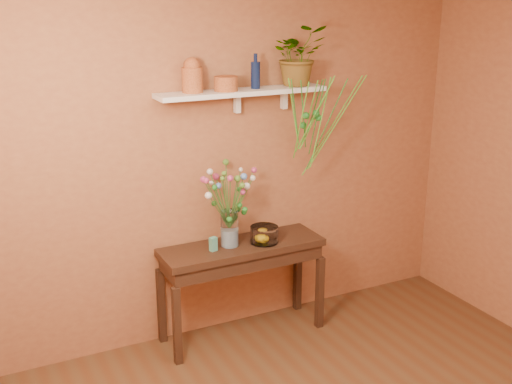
% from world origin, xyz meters
% --- Properties ---
extents(room, '(4.04, 4.04, 2.70)m').
position_xyz_m(room, '(0.00, 0.00, 1.35)').
color(room, '#4E2B16').
rests_on(room, ground).
extents(sideboard, '(1.27, 0.41, 0.77)m').
position_xyz_m(sideboard, '(-0.01, 1.78, 0.66)').
color(sideboard, '#3A1F16').
rests_on(sideboard, ground).
extents(wall_shelf, '(1.30, 0.24, 0.19)m').
position_xyz_m(wall_shelf, '(0.06, 1.87, 1.92)').
color(wall_shelf, white).
rests_on(wall_shelf, room).
extents(terracotta_jug, '(0.16, 0.16, 0.25)m').
position_xyz_m(terracotta_jug, '(-0.33, 1.89, 2.06)').
color(terracotta_jug, '#B86139').
rests_on(terracotta_jug, wall_shelf).
extents(terracotta_pot, '(0.21, 0.21, 0.10)m').
position_xyz_m(terracotta_pot, '(-0.09, 1.86, 1.99)').
color(terracotta_pot, '#B86139').
rests_on(terracotta_pot, wall_shelf).
extents(blue_bottle, '(0.09, 0.09, 0.26)m').
position_xyz_m(blue_bottle, '(0.16, 1.88, 2.04)').
color(blue_bottle, '#0C183A').
rests_on(blue_bottle, wall_shelf).
extents(spider_plant, '(0.46, 0.42, 0.45)m').
position_xyz_m(spider_plant, '(0.52, 1.88, 2.16)').
color(spider_plant, '#226F23').
rests_on(spider_plant, wall_shelf).
extents(plant_fronds, '(0.63, 0.37, 0.79)m').
position_xyz_m(plant_fronds, '(0.57, 1.72, 1.71)').
color(plant_fronds, '#226F23').
rests_on(plant_fronds, wall_shelf).
extents(glass_vase, '(0.13, 0.13, 0.28)m').
position_xyz_m(glass_vase, '(-0.11, 1.78, 0.89)').
color(glass_vase, white).
rests_on(glass_vase, sideboard).
extents(bouquet, '(0.48, 0.43, 0.50)m').
position_xyz_m(bouquet, '(-0.10, 1.78, 1.23)').
color(bouquet, '#386B28').
rests_on(bouquet, glass_vase).
extents(glass_bowl, '(0.22, 0.22, 0.13)m').
position_xyz_m(glass_bowl, '(0.16, 1.73, 0.83)').
color(glass_bowl, white).
rests_on(glass_bowl, sideboard).
extents(lemon, '(0.07, 0.07, 0.07)m').
position_xyz_m(lemon, '(0.15, 1.73, 0.81)').
color(lemon, yellow).
rests_on(lemon, glass_bowl).
extents(carton, '(0.06, 0.05, 0.11)m').
position_xyz_m(carton, '(-0.26, 1.75, 0.82)').
color(carton, teal).
rests_on(carton, sideboard).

